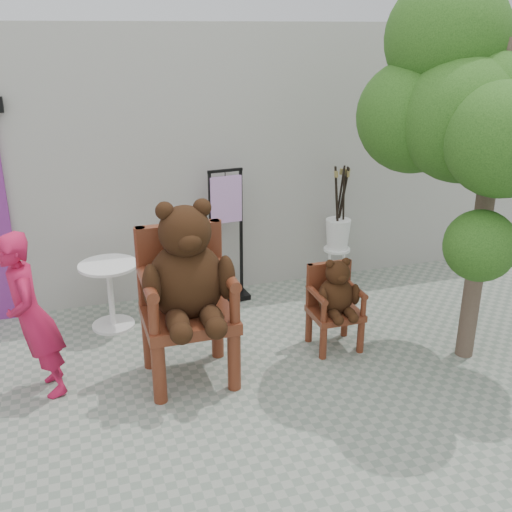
# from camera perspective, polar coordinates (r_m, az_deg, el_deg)

# --- Properties ---
(ground_plane) EXTENTS (60.00, 60.00, 0.00)m
(ground_plane) POSITION_cam_1_polar(r_m,az_deg,el_deg) (5.12, 6.27, -14.30)
(ground_plane) COLOR gray
(ground_plane) RESTS_ON ground
(back_wall) EXTENTS (9.00, 1.00, 3.00)m
(back_wall) POSITION_cam_1_polar(r_m,az_deg,el_deg) (7.26, -3.24, 9.47)
(back_wall) COLOR #AAA89F
(back_wall) RESTS_ON ground
(chair_big) EXTENTS (0.78, 0.86, 1.64)m
(chair_big) POSITION_cam_1_polar(r_m,az_deg,el_deg) (5.11, -6.62, -2.38)
(chair_big) COLOR #4F2011
(chair_big) RESTS_ON ground
(chair_small) EXTENTS (0.47, 0.50, 0.93)m
(chair_small) POSITION_cam_1_polar(r_m,az_deg,el_deg) (5.79, 7.58, -3.82)
(chair_small) COLOR #4F2011
(chair_small) RESTS_ON ground
(person) EXTENTS (0.43, 0.58, 1.45)m
(person) POSITION_cam_1_polar(r_m,az_deg,el_deg) (5.26, -20.57, -5.42)
(person) COLOR #B6163F
(person) RESTS_ON ground
(cafe_table) EXTENTS (0.60, 0.60, 0.70)m
(cafe_table) POSITION_cam_1_polar(r_m,az_deg,el_deg) (6.33, -13.73, -2.96)
(cafe_table) COLOR white
(cafe_table) RESTS_ON ground
(display_stand) EXTENTS (0.48, 0.39, 1.51)m
(display_stand) POSITION_cam_1_polar(r_m,az_deg,el_deg) (6.77, -2.82, 0.54)
(display_stand) COLOR black
(display_stand) RESTS_ON ground
(stool_bucket) EXTENTS (0.32, 0.32, 1.45)m
(stool_bucket) POSITION_cam_1_polar(r_m,az_deg,el_deg) (7.21, 7.80, 2.15)
(stool_bucket) COLOR white
(stool_bucket) RESTS_ON ground
(tree) EXTENTS (2.00, 1.83, 3.38)m
(tree) POSITION_cam_1_polar(r_m,az_deg,el_deg) (5.45, 20.19, 12.95)
(tree) COLOR #443429
(tree) RESTS_ON ground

